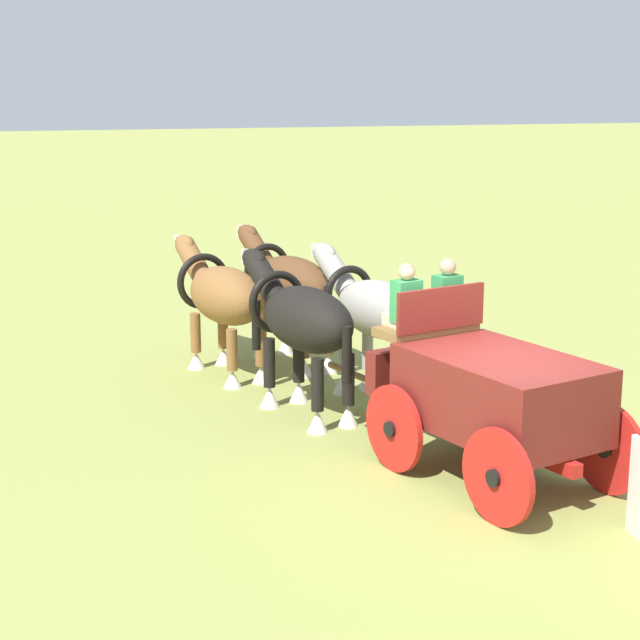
# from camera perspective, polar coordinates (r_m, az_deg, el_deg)

# --- Properties ---
(ground_plane) EXTENTS (220.00, 220.00, 0.00)m
(ground_plane) POSITION_cam_1_polar(r_m,az_deg,el_deg) (12.99, 9.76, -8.82)
(ground_plane) COLOR olive
(show_wagon) EXTENTS (5.42, 2.42, 2.55)m
(show_wagon) POSITION_cam_1_polar(r_m,az_deg,el_deg) (12.76, 9.41, -3.95)
(show_wagon) COLOR maroon
(show_wagon) RESTS_ON ground
(draft_horse_rear_near) EXTENTS (2.99, 1.34, 2.29)m
(draft_horse_rear_near) POSITION_cam_1_polar(r_m,az_deg,el_deg) (14.95, -0.98, -0.10)
(draft_horse_rear_near) COLOR black
(draft_horse_rear_near) RESTS_ON ground
(draft_horse_rear_off) EXTENTS (2.98, 1.28, 2.27)m
(draft_horse_rear_off) POSITION_cam_1_polar(r_m,az_deg,el_deg) (15.65, 3.08, 0.41)
(draft_horse_rear_off) COLOR #9E998E
(draft_horse_rear_off) RESTS_ON ground
(draft_horse_lead_near) EXTENTS (2.98, 1.35, 2.20)m
(draft_horse_lead_near) POSITION_cam_1_polar(r_m,az_deg,el_deg) (17.19, -5.44, 1.29)
(draft_horse_lead_near) COLOR brown
(draft_horse_lead_near) RESTS_ON ground
(draft_horse_lead_off) EXTENTS (3.11, 1.31, 2.28)m
(draft_horse_lead_off) POSITION_cam_1_polar(r_m,az_deg,el_deg) (17.79, -1.72, 1.98)
(draft_horse_lead_off) COLOR brown
(draft_horse_lead_off) RESTS_ON ground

